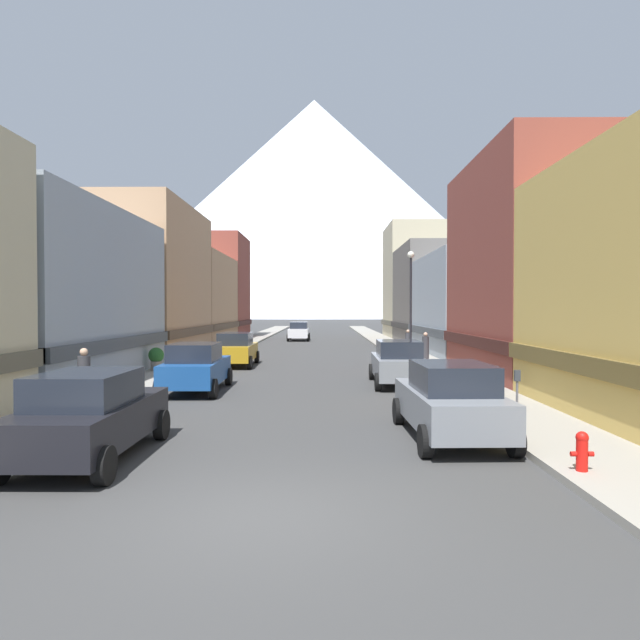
# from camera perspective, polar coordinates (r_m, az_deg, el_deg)

# --- Properties ---
(ground_plane) EXTENTS (400.00, 400.00, 0.00)m
(ground_plane) POSITION_cam_1_polar(r_m,az_deg,el_deg) (8.46, -5.97, -19.75)
(ground_plane) COLOR #393939
(sidewalk_left) EXTENTS (2.50, 100.00, 0.15)m
(sidewalk_left) POSITION_cam_1_polar(r_m,az_deg,el_deg) (43.54, -8.96, -2.75)
(sidewalk_left) COLOR gray
(sidewalk_left) RESTS_ON ground
(sidewalk_right) EXTENTS (2.50, 100.00, 0.15)m
(sidewalk_right) POSITION_cam_1_polar(r_m,az_deg,el_deg) (43.29, 7.61, -2.77)
(sidewalk_right) COLOR gray
(sidewalk_right) RESTS_ON ground
(storefront_left_1) EXTENTS (9.15, 12.27, 7.19)m
(storefront_left_1) POSITION_cam_1_polar(r_m,az_deg,el_deg) (25.89, -29.20, 1.98)
(storefront_left_1) COLOR #99A5B2
(storefront_left_1) RESTS_ON ground
(storefront_left_2) EXTENTS (7.89, 11.49, 9.49)m
(storefront_left_2) POSITION_cam_1_polar(r_m,az_deg,el_deg) (36.87, -18.84, 3.51)
(storefront_left_2) COLOR tan
(storefront_left_2) RESTS_ON ground
(storefront_left_3) EXTENTS (9.40, 12.10, 7.62)m
(storefront_left_3) POSITION_cam_1_polar(r_m,az_deg,el_deg) (48.51, -14.99, 1.87)
(storefront_left_3) COLOR tan
(storefront_left_3) RESTS_ON ground
(storefront_left_4) EXTENTS (7.87, 8.67, 10.64)m
(storefront_left_4) POSITION_cam_1_polar(r_m,az_deg,el_deg) (58.66, -11.50, 3.20)
(storefront_left_4) COLOR brown
(storefront_left_4) RESTS_ON ground
(storefront_right_1) EXTENTS (6.88, 10.41, 9.71)m
(storefront_right_1) POSITION_cam_1_polar(r_m,az_deg,el_deg) (26.47, 22.52, 4.67)
(storefront_right_1) COLOR brown
(storefront_right_1) RESTS_ON ground
(storefront_right_2) EXTENTS (7.64, 12.44, 6.55)m
(storefront_right_2) POSITION_cam_1_polar(r_m,az_deg,el_deg) (37.60, 16.36, 1.30)
(storefront_right_2) COLOR #99A5B2
(storefront_right_2) RESTS_ON ground
(storefront_right_3) EXTENTS (9.04, 10.98, 8.50)m
(storefront_right_3) POSITION_cam_1_polar(r_m,az_deg,el_deg) (49.22, 13.39, 2.37)
(storefront_right_3) COLOR #66605B
(storefront_right_3) RESTS_ON ground
(storefront_right_4) EXTENTS (8.89, 9.04, 11.81)m
(storefront_right_4) POSITION_cam_1_polar(r_m,az_deg,el_deg) (59.19, 11.13, 3.74)
(storefront_right_4) COLOR beige
(storefront_right_4) RESTS_ON ground
(car_left_0) EXTENTS (2.06, 4.40, 1.78)m
(car_left_0) POSITION_cam_1_polar(r_m,az_deg,el_deg) (12.03, -22.79, -9.08)
(car_left_0) COLOR black
(car_left_0) RESTS_ON ground
(car_left_1) EXTENTS (2.14, 4.44, 1.78)m
(car_left_1) POSITION_cam_1_polar(r_m,az_deg,el_deg) (20.54, -12.76, -4.80)
(car_left_1) COLOR #19478C
(car_left_1) RESTS_ON ground
(car_left_2) EXTENTS (2.12, 4.43, 1.78)m
(car_left_2) POSITION_cam_1_polar(r_m,az_deg,el_deg) (29.30, -8.74, -3.02)
(car_left_2) COLOR #B28419
(car_left_2) RESTS_ON ground
(car_right_0) EXTENTS (2.18, 4.46, 1.78)m
(car_right_0) POSITION_cam_1_polar(r_m,az_deg,el_deg) (13.17, 13.38, -8.14)
(car_right_0) COLOR slate
(car_right_0) RESTS_ON ground
(car_right_1) EXTENTS (2.13, 4.43, 1.78)m
(car_right_1) POSITION_cam_1_polar(r_m,az_deg,el_deg) (21.95, 8.12, -4.40)
(car_right_1) COLOR slate
(car_right_1) RESTS_ON ground
(car_driving_0) EXTENTS (2.06, 4.40, 1.78)m
(car_driving_0) POSITION_cam_1_polar(r_m,az_deg,el_deg) (52.63, -2.22, -1.17)
(car_driving_0) COLOR silver
(car_driving_0) RESTS_ON ground
(fire_hydrant_near) EXTENTS (0.40, 0.22, 0.70)m
(fire_hydrant_near) POSITION_cam_1_polar(r_m,az_deg,el_deg) (10.98, 25.59, -12.08)
(fire_hydrant_near) COLOR red
(fire_hydrant_near) RESTS_ON sidewalk_right
(parking_meter_near) EXTENTS (0.14, 0.10, 1.33)m
(parking_meter_near) POSITION_cam_1_polar(r_m,az_deg,el_deg) (14.78, 19.81, -6.71)
(parking_meter_near) COLOR #595960
(parking_meter_near) RESTS_ON sidewalk_right
(trash_bin_right) EXTENTS (0.59, 0.59, 0.98)m
(trash_bin_right) POSITION_cam_1_polar(r_m,az_deg,el_deg) (19.08, 17.20, -6.05)
(trash_bin_right) COLOR #4C5156
(trash_bin_right) RESTS_ON sidewalk_right
(potted_plant_0) EXTENTS (0.72, 0.72, 1.07)m
(potted_plant_0) POSITION_cam_1_polar(r_m,az_deg,el_deg) (26.81, -16.67, -3.76)
(potted_plant_0) COLOR gray
(potted_plant_0) RESTS_ON sidewalk_left
(pedestrian_0) EXTENTS (0.36, 0.36, 1.64)m
(pedestrian_0) POSITION_cam_1_polar(r_m,az_deg,el_deg) (29.66, 10.91, -2.96)
(pedestrian_0) COLOR #333338
(pedestrian_0) RESTS_ON sidewalk_right
(pedestrian_1) EXTENTS (0.36, 0.36, 1.55)m
(pedestrian_1) POSITION_cam_1_polar(r_m,az_deg,el_deg) (35.73, 9.12, -2.34)
(pedestrian_1) COLOR #333338
(pedestrian_1) RESTS_ON sidewalk_right
(pedestrian_2) EXTENTS (0.36, 0.36, 1.71)m
(pedestrian_2) POSITION_cam_1_polar(r_m,az_deg,el_deg) (17.78, -23.32, -5.65)
(pedestrian_2) COLOR #333338
(pedestrian_2) RESTS_ON sidewalk_left
(streetlamp_right) EXTENTS (0.36, 0.36, 5.86)m
(streetlamp_right) POSITION_cam_1_polar(r_m,az_deg,el_deg) (28.77, 9.42, 3.06)
(streetlamp_right) COLOR black
(streetlamp_right) RESTS_ON sidewalk_right
(mountain_backdrop) EXTENTS (214.49, 214.49, 104.58)m
(mountain_backdrop) POSITION_cam_1_polar(r_m,az_deg,el_deg) (272.40, -0.60, 11.56)
(mountain_backdrop) COLOR silver
(mountain_backdrop) RESTS_ON ground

